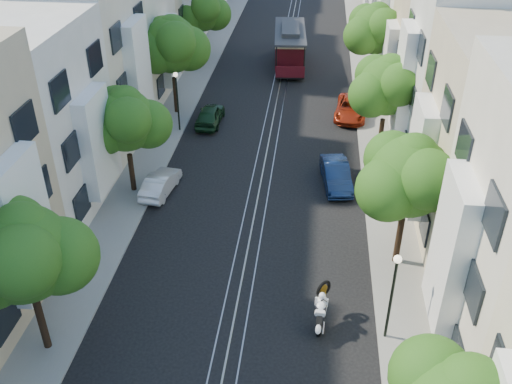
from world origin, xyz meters
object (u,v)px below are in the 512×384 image
(tree_w_b, at_px, (126,122))
(parked_car_w_far, at_px, (210,115))
(tree_w_a, at_px, (25,256))
(tree_w_d, at_px, (202,11))
(parked_car_e_far, at_px, (351,108))
(sportbike_rider, at_px, (321,308))
(lamp_west, at_px, (177,93))
(tree_e_b, at_px, (410,179))
(tree_w_c, at_px, (172,46))
(lamp_east, at_px, (393,285))
(tree_e_c, at_px, (388,88))
(cable_car, at_px, (290,45))
(tree_e_d, at_px, (376,30))
(parked_car_w_mid, at_px, (161,183))
(parked_car_e_mid, at_px, (336,175))

(tree_w_b, relative_size, parked_car_w_far, 1.55)
(tree_w_a, bearing_deg, tree_w_d, 90.00)
(tree_w_d, bearing_deg, parked_car_w_far, -77.70)
(parked_car_e_far, bearing_deg, sportbike_rider, -89.01)
(lamp_west, bearing_deg, parked_car_e_far, 17.40)
(tree_e_b, relative_size, tree_w_c, 0.94)
(tree_w_a, height_order, tree_w_c, tree_w_c)
(tree_w_d, relative_size, parked_car_w_far, 1.61)
(tree_w_a, distance_m, tree_w_b, 12.00)
(tree_w_b, relative_size, lamp_east, 1.51)
(tree_e_c, distance_m, parked_car_e_far, 7.17)
(tree_e_c, xyz_separation_m, tree_w_d, (-14.40, 16.00, 0.00))
(tree_w_b, height_order, cable_car, tree_w_b)
(tree_w_a, bearing_deg, tree_w_c, 90.00)
(tree_e_d, distance_m, parked_car_w_mid, 21.70)
(parked_car_e_mid, bearing_deg, tree_e_d, 71.25)
(tree_e_d, xyz_separation_m, tree_w_d, (-14.40, 5.00, -0.27))
(tree_e_b, xyz_separation_m, parked_car_e_far, (-1.66, 16.75, -4.08))
(parked_car_e_mid, relative_size, parked_car_e_far, 0.88)
(tree_w_b, distance_m, tree_w_d, 22.00)
(tree_e_c, height_order, sportbike_rider, tree_e_c)
(tree_e_c, xyz_separation_m, lamp_west, (-13.56, 2.02, -1.75))
(parked_car_w_mid, bearing_deg, tree_e_c, -147.60)
(tree_e_c, distance_m, parked_car_e_mid, 6.30)
(tree_e_b, relative_size, tree_e_c, 1.03)
(tree_w_c, bearing_deg, tree_e_c, -19.15)
(tree_w_d, relative_size, parked_car_e_mid, 1.57)
(parked_car_w_mid, bearing_deg, tree_w_d, -78.40)
(lamp_east, bearing_deg, parked_car_w_far, 118.87)
(parked_car_e_far, relative_size, parked_car_w_far, 1.17)
(tree_w_d, bearing_deg, tree_e_c, -48.01)
(cable_car, bearing_deg, parked_car_w_mid, -109.39)
(lamp_east, xyz_separation_m, sportbike_rider, (-2.66, 0.46, -1.88))
(tree_e_c, relative_size, cable_car, 0.76)
(parked_car_e_mid, bearing_deg, lamp_west, 142.55)
(lamp_east, bearing_deg, sportbike_rider, 170.10)
(tree_e_c, height_order, parked_car_w_mid, tree_e_c)
(tree_e_c, bearing_deg, lamp_east, -93.44)
(tree_w_b, bearing_deg, parked_car_e_mid, 9.71)
(tree_e_c, bearing_deg, tree_w_d, 131.99)
(cable_car, height_order, parked_car_w_mid, cable_car)
(parked_car_e_far, bearing_deg, tree_e_b, -78.09)
(tree_e_d, bearing_deg, tree_w_d, 160.85)
(lamp_west, relative_size, parked_car_w_mid, 1.13)
(tree_e_c, height_order, parked_car_e_mid, tree_e_c)
(tree_w_b, height_order, parked_car_e_mid, tree_w_b)
(parked_car_w_far, bearing_deg, lamp_east, 120.30)
(sportbike_rider, bearing_deg, tree_e_b, 56.55)
(tree_e_b, bearing_deg, parked_car_e_mid, 112.30)
(parked_car_e_mid, bearing_deg, sportbike_rider, -101.74)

